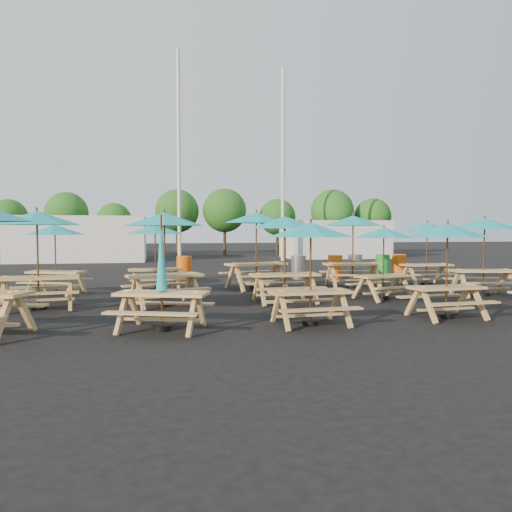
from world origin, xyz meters
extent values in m
plane|color=black|center=(0.00, 0.00, 0.00)|extent=(120.00, 120.00, 0.00)
cube|color=tan|center=(-6.02, -1.53, 0.78)|extent=(1.99, 0.99, 0.06)
cube|color=tan|center=(-5.93, -2.22, 0.48)|extent=(1.92, 0.51, 0.04)
cube|color=tan|center=(-6.11, -0.83, 0.48)|extent=(1.92, 0.51, 0.04)
cylinder|color=black|center=(-6.02, -1.53, 0.05)|extent=(0.38, 0.38, 0.11)
cylinder|color=brown|center=(-6.02, -1.53, 1.22)|extent=(0.05, 0.05, 2.44)
cone|color=teal|center=(-6.02, -1.53, 2.25)|extent=(2.30, 2.30, 0.34)
cube|color=tan|center=(-6.18, 1.39, 0.68)|extent=(1.78, 1.15, 0.06)
cube|color=tan|center=(-6.38, 0.82, 0.42)|extent=(1.64, 0.76, 0.04)
cube|color=tan|center=(-5.98, 1.97, 0.42)|extent=(1.64, 0.76, 0.04)
cylinder|color=black|center=(-6.18, 1.39, 0.05)|extent=(0.33, 0.33, 0.09)
cylinder|color=brown|center=(-6.18, 1.39, 1.06)|extent=(0.04, 0.04, 2.12)
cone|color=teal|center=(-6.18, 1.39, 1.96)|extent=(2.27, 2.27, 0.30)
cube|color=tan|center=(-3.06, -4.72, 0.72)|extent=(1.89, 1.21, 0.06)
cube|color=tan|center=(-3.26, -5.33, 0.44)|extent=(1.74, 0.80, 0.04)
cube|color=tan|center=(-2.85, -4.10, 0.44)|extent=(1.74, 0.80, 0.04)
cylinder|color=black|center=(-3.06, -4.72, 0.05)|extent=(0.35, 0.35, 0.10)
cylinder|color=brown|center=(-3.06, -4.72, 1.12)|extent=(0.04, 0.04, 2.25)
cone|color=teal|center=(-3.06, -4.72, 1.52)|extent=(0.22, 0.22, 1.47)
cube|color=tan|center=(-2.96, -1.45, 0.78)|extent=(2.03, 1.26, 0.06)
cube|color=tan|center=(-2.76, -2.12, 0.47)|extent=(1.89, 0.81, 0.04)
cube|color=tan|center=(-3.17, -0.79, 0.47)|extent=(1.89, 0.81, 0.04)
cylinder|color=black|center=(-2.96, -1.45, 0.05)|extent=(0.38, 0.38, 0.11)
cylinder|color=brown|center=(-2.96, -1.45, 1.21)|extent=(0.05, 0.05, 2.42)
cone|color=teal|center=(-2.96, -1.45, 2.23)|extent=(2.54, 2.54, 0.34)
cube|color=tan|center=(-3.23, 1.70, 0.69)|extent=(1.75, 0.85, 0.06)
cube|color=tan|center=(-3.16, 1.08, 0.42)|extent=(1.70, 0.44, 0.04)
cube|color=tan|center=(-3.31, 2.31, 0.42)|extent=(1.70, 0.44, 0.04)
cylinder|color=black|center=(-3.23, 1.70, 0.05)|extent=(0.34, 0.34, 0.09)
cylinder|color=brown|center=(-3.23, 1.70, 1.07)|extent=(0.04, 0.04, 2.15)
cone|color=teal|center=(-3.23, 1.70, 1.98)|extent=(2.01, 2.01, 0.30)
cube|color=tan|center=(-0.06, -4.71, 0.68)|extent=(1.70, 0.74, 0.06)
cube|color=tan|center=(-0.03, -5.32, 0.42)|extent=(1.67, 0.32, 0.04)
cube|color=tan|center=(-0.09, -4.10, 0.42)|extent=(1.67, 0.32, 0.04)
cylinder|color=black|center=(-0.06, -4.71, 0.05)|extent=(0.33, 0.33, 0.09)
cylinder|color=brown|center=(-0.06, -4.71, 1.06)|extent=(0.04, 0.04, 2.13)
cone|color=teal|center=(-0.06, -4.71, 1.96)|extent=(1.88, 1.88, 0.30)
cube|color=tan|center=(0.20, -1.53, 0.75)|extent=(1.85, 0.78, 0.06)
cube|color=tan|center=(0.23, -2.20, 0.46)|extent=(1.84, 0.32, 0.04)
cube|color=tan|center=(0.18, -0.86, 0.46)|extent=(1.84, 0.32, 0.04)
cylinder|color=black|center=(0.20, -1.53, 0.05)|extent=(0.37, 0.37, 0.10)
cylinder|color=brown|center=(0.20, -1.53, 1.17)|extent=(0.04, 0.04, 2.34)
cone|color=teal|center=(0.20, -1.53, 2.15)|extent=(2.03, 2.03, 0.33)
cube|color=tan|center=(0.05, 1.69, 0.82)|extent=(2.14, 1.29, 0.07)
cube|color=tan|center=(0.24, 0.98, 0.50)|extent=(2.00, 0.81, 0.04)
cube|color=tan|center=(-0.15, 2.40, 0.50)|extent=(2.00, 0.81, 0.04)
cylinder|color=black|center=(0.05, 1.69, 0.06)|extent=(0.40, 0.40, 0.11)
cylinder|color=brown|center=(0.05, 1.69, 1.28)|extent=(0.05, 0.05, 2.56)
cone|color=teal|center=(0.05, 1.69, 2.36)|extent=(2.65, 2.65, 0.36)
cube|color=tan|center=(3.14, -4.50, 0.68)|extent=(1.69, 0.77, 0.05)
cube|color=tan|center=(3.18, -5.10, 0.41)|extent=(1.66, 0.36, 0.04)
cube|color=tan|center=(3.09, -3.90, 0.41)|extent=(1.66, 0.36, 0.04)
cylinder|color=black|center=(3.14, -4.50, 0.05)|extent=(0.33, 0.33, 0.09)
cylinder|color=brown|center=(3.14, -4.50, 1.05)|extent=(0.04, 0.04, 2.11)
cone|color=teal|center=(3.14, -4.50, 1.94)|extent=(1.90, 1.90, 0.29)
cube|color=tan|center=(3.08, -1.43, 0.66)|extent=(1.70, 1.05, 0.05)
cube|color=tan|center=(3.25, -1.99, 0.40)|extent=(1.59, 0.67, 0.04)
cube|color=tan|center=(2.92, -0.87, 0.40)|extent=(1.59, 0.67, 0.04)
cylinder|color=black|center=(3.08, -1.43, 0.04)|extent=(0.32, 0.32, 0.09)
cylinder|color=brown|center=(3.08, -1.43, 1.02)|extent=(0.04, 0.04, 2.04)
cone|color=teal|center=(3.08, -1.43, 1.88)|extent=(2.13, 2.13, 0.28)
cube|color=tan|center=(3.35, 1.51, 0.79)|extent=(1.99, 0.92, 0.06)
cube|color=tan|center=(3.29, 0.80, 0.48)|extent=(1.94, 0.44, 0.04)
cube|color=tan|center=(3.41, 2.21, 0.48)|extent=(1.94, 0.44, 0.04)
cylinder|color=black|center=(3.35, 1.51, 0.05)|extent=(0.39, 0.39, 0.11)
cylinder|color=brown|center=(3.35, 1.51, 1.23)|extent=(0.05, 0.05, 2.46)
cone|color=teal|center=(3.35, 1.51, 2.27)|extent=(2.24, 2.24, 0.34)
cube|color=tan|center=(6.31, -1.33, 0.74)|extent=(1.91, 1.01, 0.06)
cube|color=tan|center=(6.19, -1.98, 0.45)|extent=(1.83, 0.57, 0.04)
cube|color=tan|center=(6.43, -0.67, 0.45)|extent=(1.83, 0.57, 0.04)
cylinder|color=black|center=(6.31, -1.33, 0.05)|extent=(0.36, 0.36, 0.10)
cylinder|color=brown|center=(6.31, -1.33, 1.16)|extent=(0.04, 0.04, 2.31)
cone|color=teal|center=(6.31, -1.33, 2.13)|extent=(2.26, 2.26, 0.32)
cube|color=tan|center=(6.17, 1.63, 0.72)|extent=(1.75, 0.69, 0.06)
cube|color=tan|center=(6.17, 0.99, 0.44)|extent=(1.75, 0.25, 0.04)
cube|color=tan|center=(6.16, 2.27, 0.44)|extent=(1.75, 0.25, 0.04)
cylinder|color=black|center=(6.17, 1.63, 0.05)|extent=(0.35, 0.35, 0.10)
cylinder|color=brown|center=(6.17, 1.63, 1.12)|extent=(0.04, 0.04, 2.23)
cone|color=teal|center=(6.17, 1.63, 2.06)|extent=(1.89, 1.89, 0.31)
cylinder|color=#DB570C|center=(-2.17, 4.96, 0.47)|extent=(0.58, 0.58, 0.94)
cylinder|color=gray|center=(2.31, 4.56, 0.47)|extent=(0.58, 0.58, 0.94)
cylinder|color=#DB570C|center=(3.87, 4.65, 0.47)|extent=(0.58, 0.58, 0.94)
cylinder|color=gray|center=(4.83, 4.91, 0.47)|extent=(0.58, 0.58, 0.94)
cylinder|color=#1A8F29|center=(5.93, 4.66, 0.47)|extent=(0.58, 0.58, 0.94)
cylinder|color=#DB570C|center=(6.70, 4.73, 0.47)|extent=(0.58, 0.58, 0.94)
cylinder|color=silver|center=(-2.00, 14.00, 6.00)|extent=(0.20, 0.20, 12.00)
cylinder|color=silver|center=(4.50, 16.00, 6.00)|extent=(0.20, 0.20, 12.00)
cube|color=silver|center=(-8.00, 18.00, 1.40)|extent=(8.00, 4.00, 2.80)
cube|color=silver|center=(9.00, 19.00, 1.30)|extent=(7.00, 4.00, 2.60)
cylinder|color=#382314|center=(-14.07, 25.25, 0.96)|extent=(0.24, 0.24, 1.92)
sphere|color=#1E5919|center=(-14.07, 25.25, 2.84)|extent=(2.80, 2.80, 2.80)
cylinder|color=#382314|center=(-9.74, 23.90, 1.07)|extent=(0.24, 0.24, 2.14)
sphere|color=#1E5919|center=(-9.74, 23.90, 3.16)|extent=(3.11, 3.11, 3.11)
cylinder|color=#382314|center=(-6.39, 23.65, 0.89)|extent=(0.24, 0.24, 1.78)
sphere|color=#1E5919|center=(-6.39, 23.65, 2.63)|extent=(2.59, 2.59, 2.59)
cylinder|color=#382314|center=(-1.75, 24.72, 1.16)|extent=(0.24, 0.24, 2.31)
sphere|color=#1E5919|center=(-1.75, 24.72, 3.41)|extent=(3.36, 3.36, 3.36)
cylinder|color=#382314|center=(1.90, 24.26, 1.17)|extent=(0.24, 0.24, 2.35)
sphere|color=#1E5919|center=(1.90, 24.26, 3.47)|extent=(3.41, 3.41, 3.41)
cylinder|color=#382314|center=(6.22, 24.67, 1.01)|extent=(0.24, 0.24, 2.02)
sphere|color=#1E5919|center=(6.22, 24.67, 2.98)|extent=(2.94, 2.94, 2.94)
cylinder|color=#382314|center=(10.23, 22.90, 1.16)|extent=(0.24, 0.24, 2.32)
sphere|color=#1E5919|center=(10.23, 22.90, 3.43)|extent=(3.38, 3.38, 3.38)
cylinder|color=#382314|center=(13.63, 22.92, 1.02)|extent=(0.24, 0.24, 2.03)
sphere|color=#1E5919|center=(13.63, 22.92, 3.00)|extent=(2.95, 2.95, 2.95)
camera|label=1|loc=(-3.08, -14.47, 1.95)|focal=35.00mm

